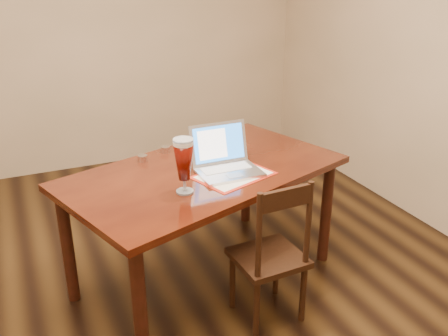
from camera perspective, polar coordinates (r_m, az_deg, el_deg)
name	(u,v)px	position (r m, az deg, el deg)	size (l,w,h in m)	color
ground	(162,316)	(3.08, -7.15, -16.38)	(5.00, 5.00, 0.00)	black
room_shell	(142,1)	(2.40, -9.31, 18.30)	(4.51, 5.01, 2.71)	tan
dining_table	(204,182)	(3.01, -2.26, -1.66)	(1.86, 1.40, 1.08)	#4B190A
dining_chair	(271,256)	(2.82, 5.43, -9.96)	(0.39, 0.37, 0.88)	black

